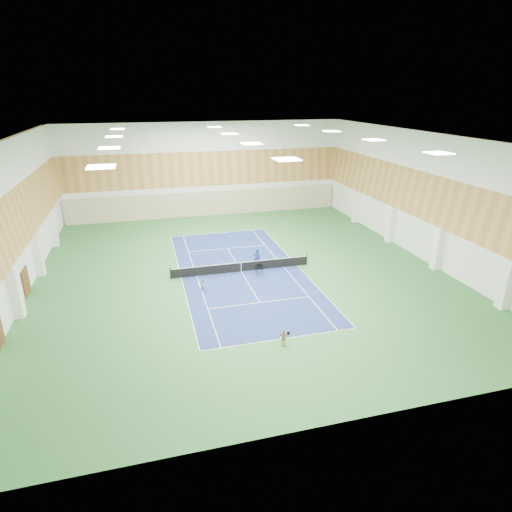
# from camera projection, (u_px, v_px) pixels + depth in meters

# --- Properties ---
(ground) EXTENTS (40.00, 40.00, 0.00)m
(ground) POSITION_uv_depth(u_px,v_px,m) (241.00, 272.00, 39.34)
(ground) COLOR #2D6931
(ground) RESTS_ON ground
(room_shell) EXTENTS (36.00, 40.00, 12.00)m
(room_shell) POSITION_uv_depth(u_px,v_px,m) (240.00, 208.00, 37.18)
(room_shell) COLOR white
(room_shell) RESTS_ON ground
(wood_cladding) EXTENTS (36.00, 40.00, 8.00)m
(wood_cladding) POSITION_uv_depth(u_px,v_px,m) (240.00, 186.00, 36.46)
(wood_cladding) COLOR #C28748
(wood_cladding) RESTS_ON room_shell
(ceiling_light_grid) EXTENTS (21.40, 25.40, 0.06)m
(ceiling_light_grid) POSITION_uv_depth(u_px,v_px,m) (239.00, 138.00, 35.04)
(ceiling_light_grid) COLOR white
(ceiling_light_grid) RESTS_ON room_shell
(court_surface) EXTENTS (10.97, 23.77, 0.01)m
(court_surface) POSITION_uv_depth(u_px,v_px,m) (241.00, 272.00, 39.34)
(court_surface) COLOR navy
(court_surface) RESTS_ON ground
(tennis_balls_scatter) EXTENTS (10.57, 22.77, 0.07)m
(tennis_balls_scatter) POSITION_uv_depth(u_px,v_px,m) (241.00, 271.00, 39.33)
(tennis_balls_scatter) COLOR #D1EC28
(tennis_balls_scatter) RESTS_ON ground
(tennis_net) EXTENTS (12.80, 0.10, 1.10)m
(tennis_net) POSITION_uv_depth(u_px,v_px,m) (241.00, 266.00, 39.15)
(tennis_net) COLOR black
(tennis_net) RESTS_ON ground
(back_curtain) EXTENTS (35.40, 0.16, 3.20)m
(back_curtain) POSITION_uv_depth(u_px,v_px,m) (207.00, 204.00, 56.56)
(back_curtain) COLOR #C6B793
(back_curtain) RESTS_ON ground
(door_left_b) EXTENTS (0.08, 1.80, 2.20)m
(door_left_b) POSITION_uv_depth(u_px,v_px,m) (26.00, 282.00, 34.63)
(door_left_b) COLOR #593319
(door_left_b) RESTS_ON ground
(coach) EXTENTS (0.69, 0.51, 1.72)m
(coach) POSITION_uv_depth(u_px,v_px,m) (257.00, 257.00, 40.33)
(coach) COLOR navy
(coach) RESTS_ON ground
(child_court) EXTENTS (0.61, 0.53, 1.07)m
(child_court) POSITION_uv_depth(u_px,v_px,m) (203.00, 285.00, 35.40)
(child_court) COLOR #95969D
(child_court) RESTS_ON ground
(child_apron) EXTENTS (0.73, 0.36, 1.20)m
(child_apron) POSITION_uv_depth(u_px,v_px,m) (284.00, 338.00, 27.72)
(child_apron) COLOR tan
(child_apron) RESTS_ON ground
(ball_cart) EXTENTS (0.58, 0.58, 1.00)m
(ball_cart) POSITION_uv_depth(u_px,v_px,m) (259.00, 270.00, 38.41)
(ball_cart) COLOR black
(ball_cart) RESTS_ON ground
(cone_svc_a) EXTENTS (0.17, 0.17, 0.19)m
(cone_svc_a) POSITION_uv_depth(u_px,v_px,m) (222.00, 307.00, 32.64)
(cone_svc_a) COLOR #FE4B0D
(cone_svc_a) RESTS_ON ground
(cone_svc_b) EXTENTS (0.22, 0.22, 0.24)m
(cone_svc_b) POSITION_uv_depth(u_px,v_px,m) (251.00, 302.00, 33.48)
(cone_svc_b) COLOR orange
(cone_svc_b) RESTS_ON ground
(cone_svc_c) EXTENTS (0.22, 0.22, 0.24)m
(cone_svc_c) POSITION_uv_depth(u_px,v_px,m) (271.00, 297.00, 34.21)
(cone_svc_c) COLOR #FF430D
(cone_svc_c) RESTS_ON ground
(cone_svc_d) EXTENTS (0.18, 0.18, 0.20)m
(cone_svc_d) POSITION_uv_depth(u_px,v_px,m) (304.00, 299.00, 33.99)
(cone_svc_d) COLOR #FF500D
(cone_svc_d) RESTS_ON ground
(cone_base_a) EXTENTS (0.19, 0.19, 0.21)m
(cone_base_a) POSITION_uv_depth(u_px,v_px,m) (229.00, 343.00, 27.99)
(cone_base_a) COLOR #F03E0C
(cone_base_a) RESTS_ON ground
(cone_base_b) EXTENTS (0.18, 0.18, 0.20)m
(cone_base_b) POSITION_uv_depth(u_px,v_px,m) (256.00, 341.00, 28.26)
(cone_base_b) COLOR #DF5E0B
(cone_base_b) RESTS_ON ground
(cone_base_c) EXTENTS (0.18, 0.18, 0.19)m
(cone_base_c) POSITION_uv_depth(u_px,v_px,m) (298.00, 333.00, 29.14)
(cone_base_c) COLOR orange
(cone_base_c) RESTS_ON ground
(cone_base_d) EXTENTS (0.22, 0.22, 0.24)m
(cone_base_d) POSITION_uv_depth(u_px,v_px,m) (343.00, 328.00, 29.72)
(cone_base_d) COLOR orange
(cone_base_d) RESTS_ON ground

